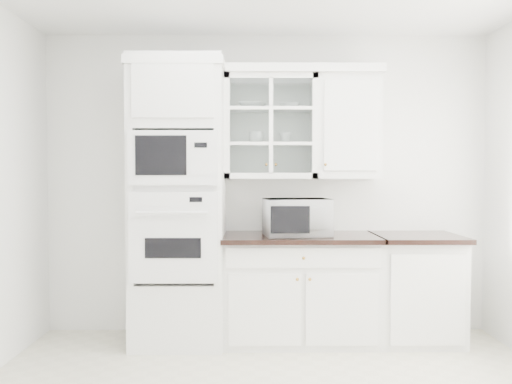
{
  "coord_description": "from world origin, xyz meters",
  "views": [
    {
      "loc": [
        -0.13,
        -2.81,
        1.43
      ],
      "look_at": [
        -0.1,
        1.05,
        1.3
      ],
      "focal_mm": 35.0,
      "sensor_mm": 36.0,
      "label": 1
    }
  ],
  "objects": [
    {
      "name": "room_shell",
      "position": [
        0.0,
        0.43,
        1.78
      ],
      "size": [
        4.0,
        3.5,
        2.7
      ],
      "color": "white",
      "rests_on": "ground"
    },
    {
      "name": "oven_column",
      "position": [
        -0.75,
        1.42,
        1.2
      ],
      "size": [
        0.76,
        0.68,
        2.4
      ],
      "color": "white",
      "rests_on": "ground"
    },
    {
      "name": "base_cabinet_run",
      "position": [
        0.28,
        1.45,
        0.46
      ],
      "size": [
        1.32,
        0.67,
        0.92
      ],
      "color": "white",
      "rests_on": "ground"
    },
    {
      "name": "extra_base_cabinet",
      "position": [
        1.28,
        1.45,
        0.46
      ],
      "size": [
        0.72,
        0.67,
        0.92
      ],
      "color": "white",
      "rests_on": "ground"
    },
    {
      "name": "upper_cabinet_glass",
      "position": [
        0.03,
        1.58,
        1.85
      ],
      "size": [
        0.8,
        0.33,
        0.9
      ],
      "color": "white",
      "rests_on": "room_shell"
    },
    {
      "name": "upper_cabinet_solid",
      "position": [
        0.71,
        1.58,
        1.85
      ],
      "size": [
        0.55,
        0.33,
        0.9
      ],
      "primitive_type": "cube",
      "color": "white",
      "rests_on": "room_shell"
    },
    {
      "name": "crown_molding",
      "position": [
        -0.07,
        1.56,
        2.33
      ],
      "size": [
        2.14,
        0.38,
        0.07
      ],
      "primitive_type": "cube",
      "color": "white",
      "rests_on": "room_shell"
    },
    {
      "name": "countertop_microwave",
      "position": [
        0.25,
        1.39,
        1.08
      ],
      "size": [
        0.59,
        0.51,
        0.31
      ],
      "primitive_type": "imported",
      "rotation": [
        0.0,
        0.0,
        3.27
      ],
      "color": "white",
      "rests_on": "base_cabinet_run"
    },
    {
      "name": "bowl_a",
      "position": [
        -0.13,
        1.58,
        2.04
      ],
      "size": [
        0.29,
        0.29,
        0.06
      ],
      "primitive_type": "imported",
      "rotation": [
        0.0,
        0.0,
        -0.28
      ],
      "color": "white",
      "rests_on": "upper_cabinet_glass"
    },
    {
      "name": "bowl_b",
      "position": [
        0.2,
        1.58,
        2.04
      ],
      "size": [
        0.2,
        0.2,
        0.05
      ],
      "primitive_type": "imported",
      "rotation": [
        0.0,
        0.0,
        -0.25
      ],
      "color": "white",
      "rests_on": "upper_cabinet_glass"
    },
    {
      "name": "cup_a",
      "position": [
        -0.1,
        1.59,
        1.76
      ],
      "size": [
        0.15,
        0.15,
        0.1
      ],
      "primitive_type": "imported",
      "rotation": [
        0.0,
        0.0,
        0.19
      ],
      "color": "white",
      "rests_on": "upper_cabinet_glass"
    },
    {
      "name": "cup_b",
      "position": [
        0.16,
        1.58,
        1.76
      ],
      "size": [
        0.13,
        0.13,
        0.1
      ],
      "primitive_type": "imported",
      "rotation": [
        0.0,
        0.0,
        0.26
      ],
      "color": "white",
      "rests_on": "upper_cabinet_glass"
    }
  ]
}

